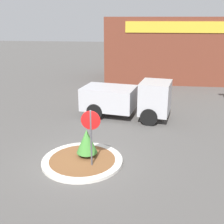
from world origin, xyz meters
The scene contains 6 objects.
ground_plane centered at (0.00, 0.00, 0.00)m, with size 120.00×120.00×0.00m, color #514F4C.
traffic_island centered at (0.00, 0.00, 0.06)m, with size 3.33×3.33×0.13m.
stop_sign centered at (0.47, -0.40, 1.68)m, with size 0.75×0.07×2.41m.
island_shrub centered at (0.14, 0.32, 0.81)m, with size 0.87×0.87×1.20m.
utility_truck centered at (1.46, 5.76, 1.16)m, with size 5.41×2.96×2.26m.
storefront_building centered at (4.91, 17.29, 2.87)m, with size 12.18×6.07×5.74m.
Camera 1 is at (2.45, -10.11, 5.68)m, focal length 45.00 mm.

